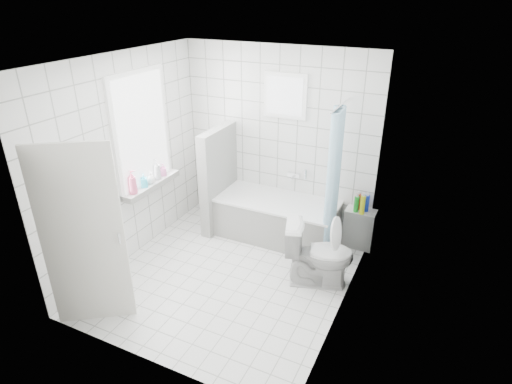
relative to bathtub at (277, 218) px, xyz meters
The scene contains 19 objects.
ground 1.17m from the bathtub, 98.57° to the right, with size 3.00×3.00×0.00m, color white.
ceiling 2.57m from the bathtub, 98.57° to the right, with size 3.00×3.00×0.00m, color white.
wall_back 1.09m from the bathtub, 114.32° to the left, with size 2.80×0.02×2.60m, color white.
wall_front 2.82m from the bathtub, 93.69° to the right, with size 2.80×0.02×2.60m, color white.
wall_left 2.18m from the bathtub, 144.37° to the right, with size 0.02×3.00×2.60m, color white.
wall_right 1.95m from the bathtub, 42.44° to the right, with size 0.02×3.00×2.60m, color white.
window_left 2.17m from the bathtub, 151.58° to the right, with size 0.01×0.90×1.40m, color white.
window_back 1.69m from the bathtub, 101.89° to the left, with size 0.50×0.01×0.50m, color white.
window_sill 1.79m from the bathtub, 150.85° to the right, with size 0.18×1.02×0.08m, color white.
door 2.71m from the bathtub, 114.63° to the right, with size 0.04×0.80×2.00m, color silver.
bathtub is the anchor object (origin of this frame).
partition_wall 1.01m from the bathtub, behind, with size 0.15×0.85×1.50m, color white.
tiled_ledge 1.14m from the bathtub, 12.95° to the left, with size 0.40×0.24×0.55m, color white.
toilet 1.16m from the bathtub, 41.85° to the right, with size 0.45×0.80×0.81m, color silver.
curtain_rod 1.88m from the bathtub, ahead, with size 0.02×0.02×0.80m, color silver.
shower_curtain 1.13m from the bathtub, 11.28° to the right, with size 0.14×0.48×1.78m, color #429AC4, non-canonical shape.
tub_faucet 0.66m from the bathtub, 73.38° to the left, with size 0.18×0.06×0.06m, color silver.
sill_bottles 1.88m from the bathtub, 147.96° to the right, with size 0.17×0.77×0.31m.
ledge_bottles 1.18m from the bathtub, 11.52° to the left, with size 0.18×0.17×0.26m.
Camera 1 is at (2.18, -3.77, 3.25)m, focal length 30.00 mm.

